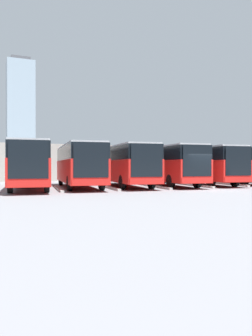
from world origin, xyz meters
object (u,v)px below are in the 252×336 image
Objects in this scene: bus_3 at (167,164)px; bus_4 at (124,164)px; bus_6 at (29,164)px; bus_5 at (79,164)px; bus_1 at (232,164)px; bus_2 at (202,164)px.

bus_3 and bus_4 have the same top height.
bus_3 is 1.00× the size of bus_6.
bus_3 and bus_5 have the same top height.
bus_3 is (7.47, 0.57, 0.00)m from bus_1.
bus_2 is at bearing -171.25° from bus_3.
bus_6 is at bearing 7.90° from bus_1.
bus_1 and bus_6 have the same top height.
bus_1 is at bearing -172.99° from bus_5.
bus_2 is 11.21m from bus_5.
bus_4 is (7.47, -0.13, 0.00)m from bus_2.
bus_1 is 3.76m from bus_2.
bus_2 is at bearing -174.92° from bus_5.
bus_2 is 1.00× the size of bus_4.
bus_1 is 11.21m from bus_4.
bus_1 is at bearing -172.10° from bus_6.
bus_4 is (11.21, 0.29, 0.00)m from bus_1.
bus_4 is at bearing 2.16° from bus_3.
bus_1 is at bearing -169.23° from bus_3.
bus_1 and bus_5 have the same top height.
bus_4 is at bearing 5.45° from bus_2.
bus_2 is 3.74m from bus_3.
bus_2 is 1.00× the size of bus_6.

